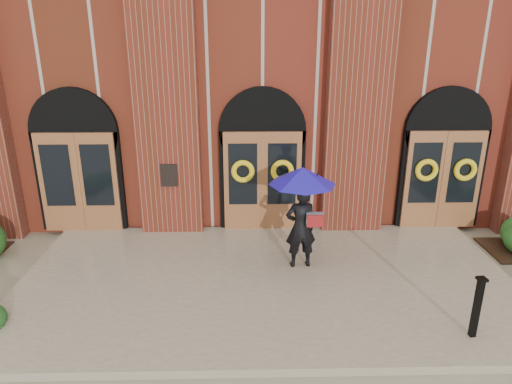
{
  "coord_description": "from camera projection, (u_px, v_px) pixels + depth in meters",
  "views": [
    {
      "loc": [
        -0.41,
        -8.01,
        4.88
      ],
      "look_at": [
        -0.2,
        1.0,
        1.72
      ],
      "focal_mm": 32.0,
      "sensor_mm": 36.0,
      "label": 1
    }
  ],
  "objects": [
    {
      "name": "ground",
      "position": [
        267.0,
        289.0,
        9.18
      ],
      "size": [
        90.0,
        90.0,
        0.0
      ],
      "primitive_type": "plane",
      "color": "gray",
      "rests_on": "ground"
    },
    {
      "name": "landing",
      "position": [
        267.0,
        282.0,
        9.29
      ],
      "size": [
        10.0,
        5.3,
        0.15
      ],
      "primitive_type": "cube",
      "color": "tan",
      "rests_on": "ground"
    },
    {
      "name": "church_building",
      "position": [
        256.0,
        73.0,
        16.31
      ],
      "size": [
        16.2,
        12.53,
        7.0
      ],
      "color": "maroon",
      "rests_on": "ground"
    },
    {
      "name": "man_with_umbrella",
      "position": [
        302.0,
        198.0,
        9.3
      ],
      "size": [
        1.52,
        1.52,
        2.19
      ],
      "rotation": [
        0.0,
        0.0,
        3.25
      ],
      "color": "black",
      "rests_on": "landing"
    },
    {
      "name": "metal_post",
      "position": [
        477.0,
        306.0,
        7.34
      ],
      "size": [
        0.16,
        0.16,
        1.08
      ],
      "rotation": [
        0.0,
        0.0,
        0.12
      ],
      "color": "black",
      "rests_on": "landing"
    }
  ]
}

